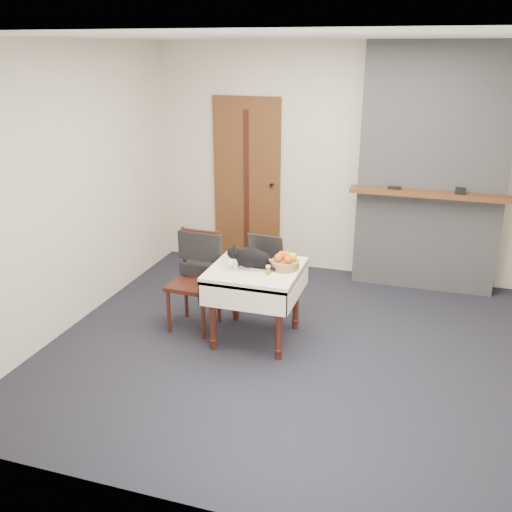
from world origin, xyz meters
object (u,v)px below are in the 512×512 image
Objects in this scene: cream_jar at (225,260)px; chair at (197,266)px; side_table at (256,279)px; cat at (251,258)px; fruit_basket at (285,262)px; door at (247,182)px; pill_bottle at (268,270)px; laptop at (262,257)px.

cream_jar is 0.07× the size of chair.
chair is (-0.62, 0.13, 0.01)m from side_table.
cat reaches higher than fruit_basket.
fruit_basket is at bearing 4.79° from cream_jar.
cat is (0.68, -1.93, -0.21)m from door.
cream_jar is at bearing 162.43° from pill_bottle.
side_table is 0.31m from fruit_basket.
chair reaches higher than pill_bottle.
pill_bottle is at bearing -45.11° from cat.
fruit_basket is at bearing 12.80° from side_table.
door reaches higher than cat.
cream_jar is (-0.32, -0.08, -0.03)m from laptop.
cream_jar is at bearing 177.69° from side_table.
laptop reaches higher than side_table.
chair is at bearing 160.27° from cream_jar.
door reaches higher than cream_jar.
laptop is 0.14m from cat.
pill_bottle reaches higher than cream_jar.
fruit_basket is at bearing -2.09° from laptop.
laptop is at bearing 119.12° from pill_bottle.
fruit_basket is at bearing 61.42° from pill_bottle.
cat is (-0.04, -0.03, 0.20)m from side_table.
cat is at bearing -70.69° from door.
pill_bottle is at bearing -15.51° from chair.
laptop is at bearing 74.36° from side_table.
pill_bottle is (0.86, -2.03, -0.26)m from door.
pill_bottle is (0.15, -0.13, 0.16)m from side_table.
cream_jar is at bearing -77.41° from door.
pill_bottle is 0.09× the size of chair.
side_table is 2.10× the size of laptop.
door is at bearing 96.05° from chair.
fruit_basket is at bearing -0.33° from cat.
cat is at bearing -8.29° from cream_jar.
laptop is 0.67m from chair.
pill_bottle is at bearing -53.45° from laptop.
fruit_basket is (0.10, 0.18, 0.02)m from pill_bottle.
door is 29.11× the size of cream_jar.
laptop is 1.48× the size of fruit_basket.
chair is at bearing -86.93° from door.
pill_bottle is (0.19, -0.10, -0.05)m from cat.
cream_jar is 0.27× the size of fruit_basket.
door is 4.41× the size of cat.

